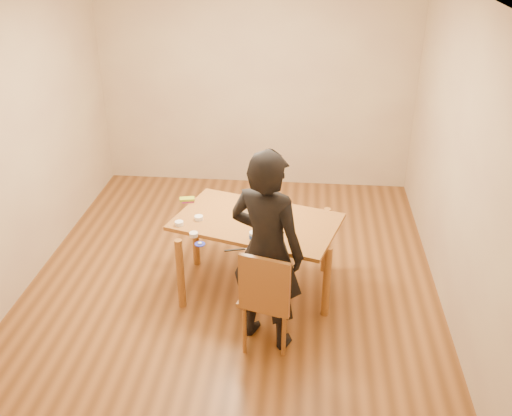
# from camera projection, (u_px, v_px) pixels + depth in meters

# --- Properties ---
(room_shell) EXTENTS (4.00, 4.50, 2.70)m
(room_shell) POSITION_uv_depth(u_px,v_px,m) (237.00, 136.00, 5.49)
(room_shell) COLOR brown
(room_shell) RESTS_ON ground
(dining_table) EXTENTS (1.66, 1.25, 0.04)m
(dining_table) POSITION_uv_depth(u_px,v_px,m) (257.00, 222.00, 5.26)
(dining_table) COLOR brown
(dining_table) RESTS_ON floor
(dining_chair) EXTENTS (0.47, 0.47, 0.04)m
(dining_chair) POSITION_uv_depth(u_px,v_px,m) (266.00, 298.00, 4.69)
(dining_chair) COLOR brown
(dining_chair) RESTS_ON floor
(cake_plate) EXTENTS (0.26, 0.26, 0.02)m
(cake_plate) POSITION_uv_depth(u_px,v_px,m) (252.00, 210.00, 5.40)
(cake_plate) COLOR red
(cake_plate) RESTS_ON dining_table
(cake) EXTENTS (0.24, 0.24, 0.08)m
(cake) POSITION_uv_depth(u_px,v_px,m) (252.00, 206.00, 5.38)
(cake) COLOR white
(cake) RESTS_ON cake_plate
(frosting_dome) EXTENTS (0.24, 0.24, 0.03)m
(frosting_dome) POSITION_uv_depth(u_px,v_px,m) (252.00, 201.00, 5.36)
(frosting_dome) COLOR white
(frosting_dome) RESTS_ON cake
(frosting_tub) EXTENTS (0.09, 0.09, 0.08)m
(frosting_tub) POSITION_uv_depth(u_px,v_px,m) (254.00, 236.00, 4.91)
(frosting_tub) COLOR white
(frosting_tub) RESTS_ON dining_table
(frosting_lid) EXTENTS (0.09, 0.09, 0.01)m
(frosting_lid) POSITION_uv_depth(u_px,v_px,m) (200.00, 244.00, 4.87)
(frosting_lid) COLOR #1B23B1
(frosting_lid) RESTS_ON dining_table
(frosting_dollop) EXTENTS (0.04, 0.04, 0.02)m
(frosting_dollop) POSITION_uv_depth(u_px,v_px,m) (200.00, 243.00, 4.86)
(frosting_dollop) COLOR white
(frosting_dollop) RESTS_ON frosting_lid
(ramekin_green) EXTENTS (0.08, 0.08, 0.04)m
(ramekin_green) POSITION_uv_depth(u_px,v_px,m) (194.00, 234.00, 4.98)
(ramekin_green) COLOR white
(ramekin_green) RESTS_ON dining_table
(ramekin_yellow) EXTENTS (0.08, 0.08, 0.04)m
(ramekin_yellow) POSITION_uv_depth(u_px,v_px,m) (199.00, 218.00, 5.25)
(ramekin_yellow) COLOR white
(ramekin_yellow) RESTS_ON dining_table
(ramekin_multi) EXTENTS (0.08, 0.08, 0.04)m
(ramekin_multi) POSITION_uv_depth(u_px,v_px,m) (179.00, 223.00, 5.16)
(ramekin_multi) COLOR white
(ramekin_multi) RESTS_ON dining_table
(candy_box_pink) EXTENTS (0.13, 0.09, 0.02)m
(candy_box_pink) POSITION_uv_depth(u_px,v_px,m) (188.00, 201.00, 5.58)
(candy_box_pink) COLOR #D33174
(candy_box_pink) RESTS_ON dining_table
(candy_box_green) EXTENTS (0.16, 0.10, 0.02)m
(candy_box_green) POSITION_uv_depth(u_px,v_px,m) (187.00, 199.00, 5.57)
(candy_box_green) COLOR green
(candy_box_green) RESTS_ON candy_box_pink
(spatula) EXTENTS (0.18, 0.07, 0.01)m
(spatula) POSITION_uv_depth(u_px,v_px,m) (235.00, 250.00, 4.78)
(spatula) COLOR black
(spatula) RESTS_ON dining_table
(person) EXTENTS (0.75, 0.64, 1.75)m
(person) POSITION_uv_depth(u_px,v_px,m) (267.00, 251.00, 4.54)
(person) COLOR black
(person) RESTS_ON floor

